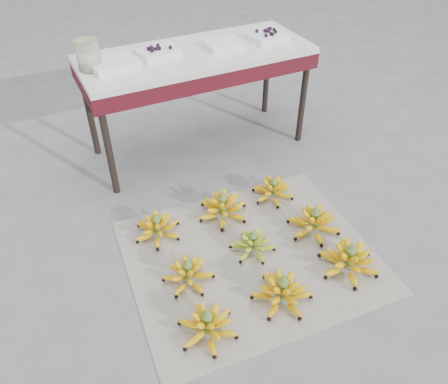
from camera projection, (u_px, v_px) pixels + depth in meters
name	position (u px, v px, depth m)	size (l,w,h in m)	color
ground	(252.00, 244.00, 2.36)	(60.00, 60.00, 0.00)	#5E5E60
newspaper_mat	(250.00, 256.00, 2.29)	(1.25, 1.05, 0.01)	white
bunch_front_left	(207.00, 325.00, 1.90)	(0.32, 0.32, 0.16)	#FFD500
bunch_front_center	(282.00, 292.00, 2.04)	(0.36, 0.36, 0.17)	#FFD500
bunch_front_right	(349.00, 260.00, 2.18)	(0.32, 0.32, 0.18)	#FFD500
bunch_mid_left	(188.00, 274.00, 2.13)	(0.31, 0.31, 0.15)	#FFD500
bunch_mid_center	(252.00, 244.00, 2.29)	(0.28, 0.28, 0.14)	olive
bunch_mid_right	(314.00, 222.00, 2.40)	(0.34, 0.34, 0.18)	#FFD500
bunch_back_left	(157.00, 228.00, 2.38)	(0.28, 0.28, 0.16)	#FFD500
bunch_back_center	(223.00, 208.00, 2.50)	(0.34, 0.34, 0.18)	#FFD500
bunch_back_right	(273.00, 190.00, 2.63)	(0.29, 0.29, 0.15)	#FFD500
vendor_table	(197.00, 64.00, 2.73)	(1.44, 0.58, 0.69)	black
tray_far_left	(114.00, 64.00, 2.47)	(0.29, 0.23, 0.04)	white
tray_left	(158.00, 52.00, 2.61)	(0.26, 0.20, 0.06)	white
tray_right	(224.00, 45.00, 2.71)	(0.23, 0.17, 0.04)	white
tray_far_right	(268.00, 36.00, 2.81)	(0.27, 0.21, 0.06)	white
glass_jar	(88.00, 55.00, 2.41)	(0.13, 0.13, 0.17)	beige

